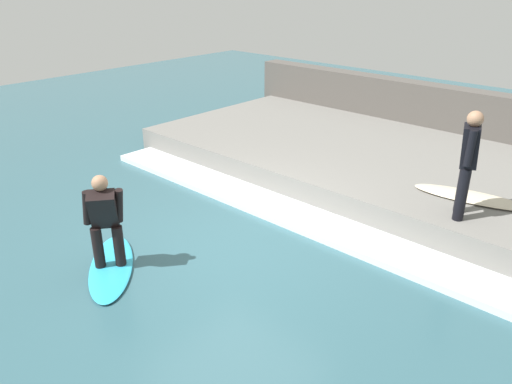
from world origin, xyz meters
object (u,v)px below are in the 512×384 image
surfer_riding (104,217)px  surfer_waiting_near (468,159)px  surfboard_riding (111,267)px  surfboard_waiting_near (471,197)px

surfer_riding → surfer_waiting_near: surfer_waiting_near is taller
surfboard_riding → surfer_riding: size_ratio=1.30×
surfer_waiting_near → surfboard_riding: bearing=140.1°
surfer_waiting_near → surfboard_waiting_near: size_ratio=0.86×
surfboard_riding → surfer_waiting_near: 5.14m
surfboard_riding → surfer_riding: surfer_riding is taller
surfboard_riding → surfboard_waiting_near: (4.51, -3.10, 0.49)m
surfer_waiting_near → surfer_riding: bearing=140.1°
surfer_riding → surfboard_waiting_near: surfer_riding is taller
surfer_riding → surfboard_waiting_near: (4.51, -3.10, -0.27)m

